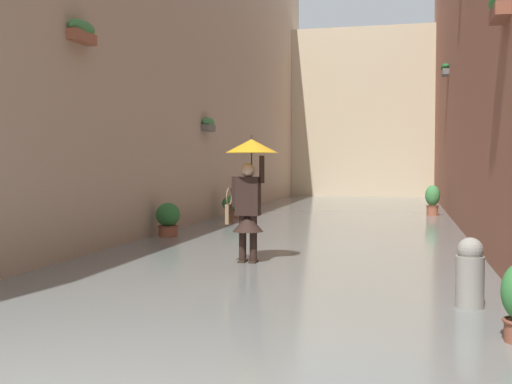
% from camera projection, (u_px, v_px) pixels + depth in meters
% --- Properties ---
extents(ground_plane, '(68.16, 68.16, 0.00)m').
position_uv_depth(ground_plane, '(325.00, 226.00, 16.60)').
color(ground_plane, slate).
extents(flood_water, '(7.51, 33.27, 0.07)m').
position_uv_depth(flood_water, '(325.00, 225.00, 16.60)').
color(flood_water, slate).
rests_on(flood_water, ground_plane).
extents(building_facade_left, '(2.04, 31.27, 9.62)m').
position_uv_depth(building_facade_left, '(499.00, 35.00, 15.38)').
color(building_facade_left, '#935642').
rests_on(building_facade_left, ground_plane).
extents(building_facade_right, '(2.04, 31.27, 10.60)m').
position_uv_depth(building_facade_right, '(173.00, 32.00, 17.33)').
color(building_facade_right, tan).
rests_on(building_facade_right, ground_plane).
extents(building_facade_far, '(10.31, 1.80, 8.11)m').
position_uv_depth(building_facade_far, '(363.00, 114.00, 30.53)').
color(building_facade_far, beige).
rests_on(building_facade_far, ground_plane).
extents(person_wading, '(0.85, 0.85, 2.13)m').
position_uv_depth(person_wading, '(249.00, 181.00, 10.07)').
color(person_wading, '#2D2319').
rests_on(person_wading, ground_plane).
extents(potted_plant_far_left, '(0.44, 0.44, 1.00)m').
position_uv_depth(potted_plant_far_left, '(433.00, 200.00, 19.13)').
color(potted_plant_far_left, '#9E563D').
rests_on(potted_plant_far_left, ground_plane).
extents(potted_plant_mid_right, '(0.56, 0.56, 0.73)m').
position_uv_depth(potted_plant_mid_right, '(232.00, 206.00, 18.13)').
color(potted_plant_mid_right, '#9E563D').
rests_on(potted_plant_mid_right, ground_plane).
extents(potted_plant_near_right, '(0.53, 0.53, 0.81)m').
position_uv_depth(potted_plant_near_right, '(168.00, 220.00, 13.69)').
color(potted_plant_near_right, '#9E563D').
rests_on(potted_plant_near_right, ground_plane).
extents(mooring_bollard, '(0.31, 0.31, 0.85)m').
position_uv_depth(mooring_bollard, '(470.00, 276.00, 6.97)').
color(mooring_bollard, gray).
rests_on(mooring_bollard, ground_plane).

